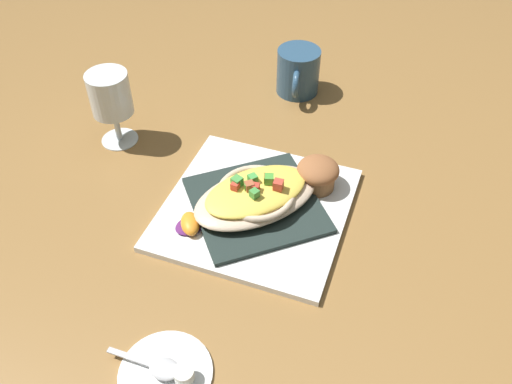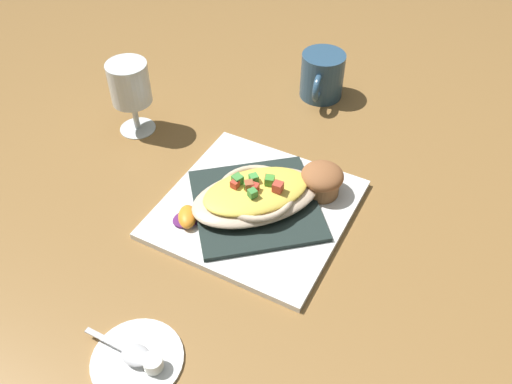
{
  "view_description": "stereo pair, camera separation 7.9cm",
  "coord_description": "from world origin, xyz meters",
  "views": [
    {
      "loc": [
        -0.06,
        0.56,
        0.59
      ],
      "look_at": [
        0.0,
        0.0,
        0.04
      ],
      "focal_mm": 37.65,
      "sensor_mm": 36.0,
      "label": 1
    },
    {
      "loc": [
        -0.14,
        0.54,
        0.59
      ],
      "look_at": [
        0.0,
        0.0,
        0.04
      ],
      "focal_mm": 37.65,
      "sensor_mm": 36.0,
      "label": 2
    }
  ],
  "objects": [
    {
      "name": "ground_plane",
      "position": [
        0.0,
        0.0,
        0.0
      ],
      "size": [
        2.6,
        2.6,
        0.0
      ],
      "primitive_type": "plane",
      "color": "olive"
    },
    {
      "name": "creamer_cup_0",
      "position": [
        0.05,
        0.28,
        0.02
      ],
      "size": [
        0.02,
        0.02,
        0.02
      ],
      "primitive_type": "cylinder",
      "color": "white",
      "rests_on": "creamer_saucer"
    },
    {
      "name": "orange_garnish",
      "position": [
        0.09,
        0.05,
        0.02
      ],
      "size": [
        0.06,
        0.06,
        0.02
      ],
      "color": "#5B2464",
      "rests_on": "square_plate"
    },
    {
      "name": "gratin_dish",
      "position": [
        -0.0,
        0.0,
        0.04
      ],
      "size": [
        0.22,
        0.21,
        0.05
      ],
      "color": "beige",
      "rests_on": "folded_napkin"
    },
    {
      "name": "coffee_mug",
      "position": [
        -0.04,
        -0.33,
        0.04
      ],
      "size": [
        0.08,
        0.11,
        0.09
      ],
      "color": "#2F516E",
      "rests_on": "ground_plane"
    },
    {
      "name": "muffin",
      "position": [
        -0.09,
        -0.05,
        0.04
      ],
      "size": [
        0.06,
        0.06,
        0.05
      ],
      "color": "#94623A",
      "rests_on": "square_plate"
    },
    {
      "name": "spoon",
      "position": [
        0.08,
        0.27,
        0.01
      ],
      "size": [
        0.09,
        0.04,
        0.01
      ],
      "color": "silver",
      "rests_on": "creamer_saucer"
    },
    {
      "name": "creamer_saucer",
      "position": [
        0.08,
        0.27,
        0.0
      ],
      "size": [
        0.11,
        0.11,
        0.01
      ],
      "primitive_type": "cylinder",
      "color": "white",
      "rests_on": "ground_plane"
    },
    {
      "name": "folded_napkin",
      "position": [
        0.0,
        0.0,
        0.01
      ],
      "size": [
        0.24,
        0.24,
        0.01
      ],
      "primitive_type": "cube",
      "rotation": [
        0.0,
        0.0,
        0.45
      ],
      "color": "#24302D",
      "rests_on": "square_plate"
    },
    {
      "name": "stemmed_glass",
      "position": [
        0.25,
        -0.15,
        0.09
      ],
      "size": [
        0.07,
        0.07,
        0.13
      ],
      "color": "white",
      "rests_on": "ground_plane"
    },
    {
      "name": "square_plate",
      "position": [
        0.0,
        0.0,
        0.01
      ],
      "size": [
        0.32,
        0.32,
        0.01
      ],
      "primitive_type": "cube",
      "rotation": [
        0.0,
        0.0,
        -0.24
      ],
      "color": "white",
      "rests_on": "ground_plane"
    }
  ]
}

